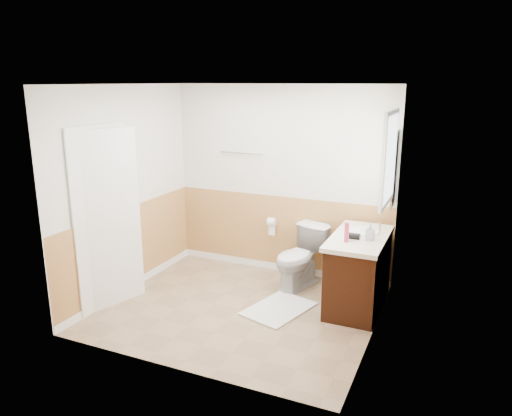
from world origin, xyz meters
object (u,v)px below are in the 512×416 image
at_px(vanity_cabinet, 358,273).
at_px(bath_mat, 279,309).
at_px(toilet, 299,258).
at_px(lotion_bottle, 347,232).
at_px(soap_dispenser, 370,232).

bearing_deg(vanity_cabinet, bath_mat, -149.68).
bearing_deg(toilet, bath_mat, -73.69).
bearing_deg(bath_mat, lotion_bottle, 15.74).
bearing_deg(soap_dispenser, bath_mat, -158.20).
relative_size(lotion_bottle, soap_dispenser, 1.20).
xyz_separation_m(lotion_bottle, soap_dispenser, (0.22, 0.17, -0.02)).
xyz_separation_m(toilet, lotion_bottle, (0.69, -0.52, 0.57)).
bearing_deg(lotion_bottle, bath_mat, -164.26).
height_order(toilet, bath_mat, toilet).
distance_m(bath_mat, lotion_bottle, 1.19).
relative_size(bath_mat, soap_dispenser, 4.36).
bearing_deg(toilet, vanity_cabinet, -1.11).
bearing_deg(toilet, soap_dispenser, -4.53).
bearing_deg(soap_dispenser, lotion_bottle, -142.28).
height_order(toilet, vanity_cabinet, vanity_cabinet).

